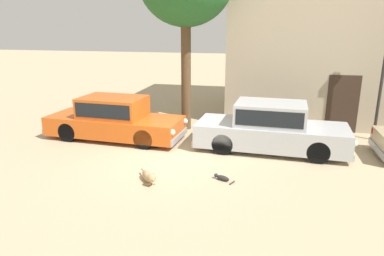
{
  "coord_description": "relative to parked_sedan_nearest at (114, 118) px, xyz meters",
  "views": [
    {
      "loc": [
        2.88,
        -9.64,
        3.83
      ],
      "look_at": [
        0.66,
        0.2,
        0.9
      ],
      "focal_mm": 33.48,
      "sensor_mm": 36.0,
      "label": 1
    }
  ],
  "objects": [
    {
      "name": "parked_sedan_second",
      "position": [
        5.28,
        -0.05,
        0.03
      ],
      "size": [
        4.82,
        1.96,
        1.53
      ],
      "rotation": [
        0.0,
        0.0,
        -0.05
      ],
      "color": "#B2B5BA",
      "rests_on": "ground_plane"
    },
    {
      "name": "stray_cat",
      "position": [
        4.14,
        -2.68,
        -0.65
      ],
      "size": [
        0.56,
        0.38,
        0.15
      ],
      "rotation": [
        0.0,
        0.0,
        2.73
      ],
      "color": "#2D2B28",
      "rests_on": "ground_plane"
    },
    {
      "name": "stray_dog_spotted",
      "position": [
        2.35,
        -3.21,
        -0.56
      ],
      "size": [
        0.68,
        0.88,
        0.38
      ],
      "rotation": [
        0.0,
        0.0,
        5.35
      ],
      "color": "tan",
      "rests_on": "ground_plane"
    },
    {
      "name": "ground_plane",
      "position": [
        2.36,
        -1.4,
        -0.72
      ],
      "size": [
        80.0,
        80.0,
        0.0
      ],
      "primitive_type": "plane",
      "color": "tan"
    },
    {
      "name": "parked_sedan_nearest",
      "position": [
        0.0,
        0.0,
        0.0
      ],
      "size": [
        4.86,
        1.97,
        1.46
      ],
      "rotation": [
        0.0,
        0.0,
        -0.06
      ],
      "color": "#D15619",
      "rests_on": "ground_plane"
    },
    {
      "name": "street_lamp",
      "position": [
        8.76,
        1.8,
        1.88
      ],
      "size": [
        0.22,
        0.22,
        4.1
      ],
      "color": "#2D2B28",
      "rests_on": "ground_plane"
    }
  ]
}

